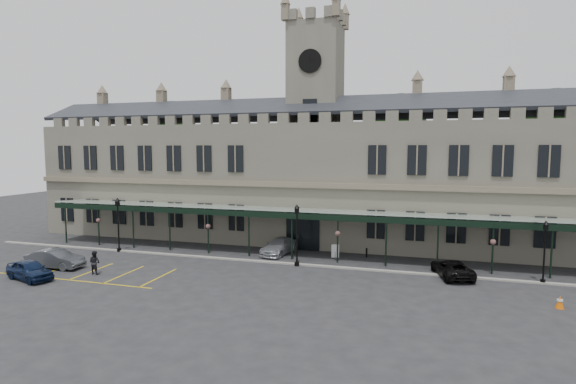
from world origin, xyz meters
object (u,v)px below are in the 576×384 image
(clock_tower, at_px, (316,114))
(sign_board, at_px, (335,251))
(person_b, at_px, (95,262))
(car_left_a, at_px, (30,270))
(car_van, at_px, (452,268))
(car_left_b, at_px, (55,259))
(traffic_cone, at_px, (560,302))
(lamp_post_left, at_px, (118,220))
(station_building, at_px, (315,179))
(car_taxi, at_px, (279,246))
(lamp_post_right, at_px, (545,246))
(lamp_post_mid, at_px, (297,230))

(clock_tower, height_order, sign_board, clock_tower)
(clock_tower, xyz_separation_m, person_b, (-13.25, -17.53, -12.20))
(car_left_a, height_order, car_van, car_left_a)
(car_left_a, xyz_separation_m, person_b, (3.57, 2.58, 0.18))
(car_left_b, xyz_separation_m, person_b, (4.25, -0.52, 0.14))
(person_b, bearing_deg, traffic_cone, -174.20)
(car_left_a, bearing_deg, person_b, -37.52)
(lamp_post_left, height_order, car_van, lamp_post_left)
(traffic_cone, distance_m, car_left_b, 36.37)
(station_building, relative_size, car_taxi, 12.23)
(clock_tower, xyz_separation_m, sign_board, (3.49, -7.09, -12.54))
(clock_tower, height_order, lamp_post_right, clock_tower)
(lamp_post_left, distance_m, lamp_post_right, 35.46)
(clock_tower, distance_m, traffic_cone, 27.63)
(traffic_cone, bearing_deg, lamp_post_left, 171.71)
(lamp_post_left, bearing_deg, car_van, 0.17)
(lamp_post_left, distance_m, lamp_post_mid, 17.33)
(lamp_post_left, height_order, car_taxi, lamp_post_left)
(lamp_post_mid, xyz_separation_m, car_taxi, (-2.65, 3.63, -2.32))
(traffic_cone, relative_size, car_left_a, 0.18)
(clock_tower, distance_m, lamp_post_left, 21.92)
(traffic_cone, height_order, person_b, person_b)
(sign_board, distance_m, person_b, 19.73)
(car_van, height_order, person_b, person_b)
(car_taxi, distance_m, car_van, 15.02)
(lamp_post_mid, height_order, sign_board, lamp_post_mid)
(clock_tower, xyz_separation_m, car_left_a, (-16.82, -20.11, -12.39))
(station_building, height_order, clock_tower, clock_tower)
(sign_board, height_order, person_b, person_b)
(person_b, bearing_deg, lamp_post_right, -165.10)
(lamp_post_left, height_order, car_left_a, lamp_post_left)
(car_van, bearing_deg, station_building, -54.30)
(lamp_post_mid, height_order, car_left_b, lamp_post_mid)
(car_left_a, bearing_deg, lamp_post_right, -58.24)
(lamp_post_right, relative_size, sign_board, 3.92)
(lamp_post_left, bearing_deg, car_taxi, 13.02)
(car_left_a, distance_m, car_left_b, 3.17)
(station_building, relative_size, sign_board, 51.48)
(lamp_post_right, height_order, car_van, lamp_post_right)
(station_building, relative_size, car_van, 12.84)
(person_b, bearing_deg, sign_board, -145.50)
(traffic_cone, bearing_deg, car_left_b, -177.93)
(station_building, distance_m, person_b, 22.60)
(car_taxi, bearing_deg, lamp_post_left, -156.79)
(sign_board, xyz_separation_m, car_taxi, (-5.15, -0.10, 0.14))
(car_van, bearing_deg, car_taxi, -28.35)
(clock_tower, distance_m, car_van, 20.84)
(lamp_post_left, xyz_separation_m, car_left_a, (-0.49, -9.53, -2.28))
(lamp_post_mid, xyz_separation_m, traffic_cone, (17.84, -4.89, -2.65))
(lamp_post_mid, bearing_deg, traffic_cone, -15.32)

